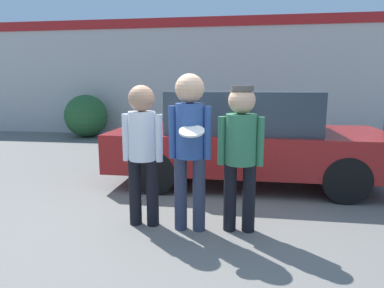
{
  "coord_description": "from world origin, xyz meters",
  "views": [
    {
      "loc": [
        0.58,
        -3.98,
        1.74
      ],
      "look_at": [
        -0.03,
        0.02,
        1.01
      ],
      "focal_mm": 32.0,
      "sensor_mm": 36.0,
      "label": 1
    }
  ],
  "objects_px": {
    "person_right": "(241,146)",
    "parked_car_near": "(245,137)",
    "shrub": "(86,116)",
    "person_left": "(143,144)",
    "person_middle_with_frisbee": "(190,138)"
  },
  "relations": [
    {
      "from": "shrub",
      "to": "person_left",
      "type": "bearing_deg",
      "value": -59.32
    },
    {
      "from": "parked_car_near",
      "to": "person_left",
      "type": "bearing_deg",
      "value": -120.53
    },
    {
      "from": "person_middle_with_frisbee",
      "to": "person_right",
      "type": "height_order",
      "value": "person_middle_with_frisbee"
    },
    {
      "from": "person_left",
      "to": "person_middle_with_frisbee",
      "type": "bearing_deg",
      "value": -5.96
    },
    {
      "from": "parked_car_near",
      "to": "shrub",
      "type": "bearing_deg",
      "value": 138.87
    },
    {
      "from": "shrub",
      "to": "person_right",
      "type": "bearing_deg",
      "value": -52.35
    },
    {
      "from": "person_right",
      "to": "parked_car_near",
      "type": "distance_m",
      "value": 2.09
    },
    {
      "from": "person_left",
      "to": "shrub",
      "type": "xyz_separation_m",
      "value": [
        -3.87,
        6.52,
        -0.34
      ]
    },
    {
      "from": "person_middle_with_frisbee",
      "to": "parked_car_near",
      "type": "distance_m",
      "value": 2.25
    },
    {
      "from": "person_left",
      "to": "parked_car_near",
      "type": "xyz_separation_m",
      "value": [
        1.22,
        2.08,
        -0.22
      ]
    },
    {
      "from": "person_middle_with_frisbee",
      "to": "parked_car_near",
      "type": "relative_size",
      "value": 0.4
    },
    {
      "from": "person_middle_with_frisbee",
      "to": "shrub",
      "type": "relative_size",
      "value": 1.35
    },
    {
      "from": "person_left",
      "to": "person_right",
      "type": "distance_m",
      "value": 1.16
    },
    {
      "from": "person_middle_with_frisbee",
      "to": "person_right",
      "type": "distance_m",
      "value": 0.59
    },
    {
      "from": "person_right",
      "to": "shrub",
      "type": "height_order",
      "value": "person_right"
    }
  ]
}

